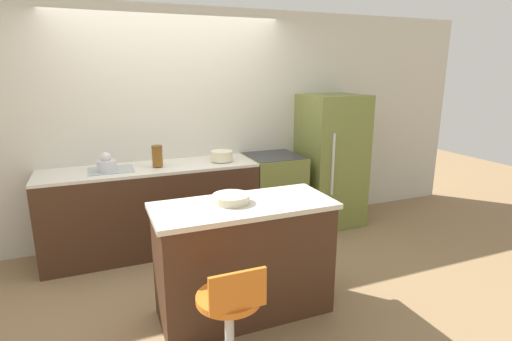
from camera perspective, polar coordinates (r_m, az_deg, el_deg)
name	(u,v)px	position (r m, az deg, el deg)	size (l,w,h in m)	color
ground_plane	(192,256)	(4.39, -9.07, -11.99)	(14.00, 14.00, 0.00)	#8E704C
wall_back	(174,126)	(4.65, -11.66, 6.21)	(8.00, 0.06, 2.60)	beige
back_counter	(153,209)	(4.47, -14.50, -5.31)	(2.23, 0.63, 0.94)	#422819
kitchen_island	(244,259)	(3.25, -1.73, -12.49)	(1.40, 0.61, 0.93)	#422819
oven_range	(274,193)	(4.84, 2.55, -3.28)	(0.62, 0.64, 0.94)	olive
refrigerator	(331,160)	(5.10, 10.62, 1.42)	(0.71, 0.70, 1.63)	olive
stool_chair	(230,322)	(2.63, -3.67, -20.82)	(0.40, 0.40, 0.84)	#B7B7BC
kettle	(107,164)	(4.25, -20.57, 0.92)	(0.18, 0.18, 0.19)	silver
mixing_bowl	(222,156)	(4.44, -4.91, 2.10)	(0.24, 0.24, 0.11)	beige
canister_jar	(157,156)	(4.28, -13.93, 2.04)	(0.11, 0.11, 0.22)	brown
fruit_bowl	(231,199)	(3.08, -3.58, -4.02)	(0.29, 0.29, 0.06)	beige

